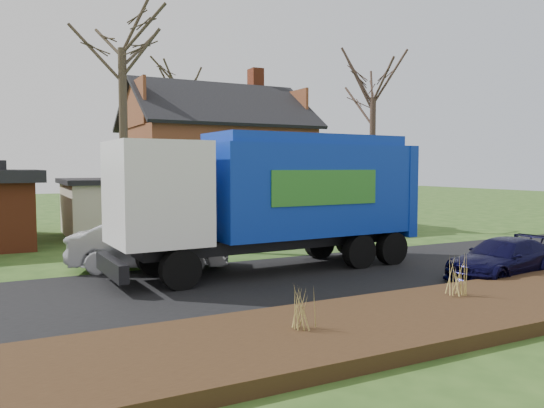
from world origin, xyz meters
name	(u,v)px	position (x,y,z in m)	size (l,w,h in m)	color
ground	(318,277)	(0.00, 0.00, 0.00)	(120.00, 120.00, 0.00)	#264517
road	(318,276)	(0.00, 0.00, 0.01)	(80.00, 7.00, 0.02)	black
mulch_verge	(444,313)	(0.00, -5.30, 0.15)	(80.00, 3.50, 0.30)	black
main_house	(207,156)	(1.49, 13.91, 4.03)	(12.95, 8.95, 9.26)	beige
garbage_truck	(278,192)	(-0.59, 1.55, 2.59)	(10.62, 3.28, 4.50)	black
silver_sedan	(150,244)	(-4.36, 3.52, 0.85)	(1.80, 5.16, 1.70)	#B4B7BC
navy_wagon	(503,259)	(4.92, -2.82, 0.61)	(1.72, 4.23, 1.23)	black
tree_front_west	(121,18)	(-4.11, 8.67, 9.53)	(3.89, 3.89, 11.56)	#3F3426
tree_front_east	(373,75)	(9.05, 8.97, 8.27)	(3.66, 3.66, 10.18)	#402F26
tree_back	(181,69)	(2.78, 22.46, 10.29)	(3.90, 3.90, 12.34)	#392F22
grass_clump_west	(302,307)	(-3.65, -5.26, 0.73)	(0.32, 0.27, 0.86)	#9D8845
grass_clump_mid	(459,275)	(1.08, -4.70, 0.80)	(0.36, 0.30, 1.01)	tan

